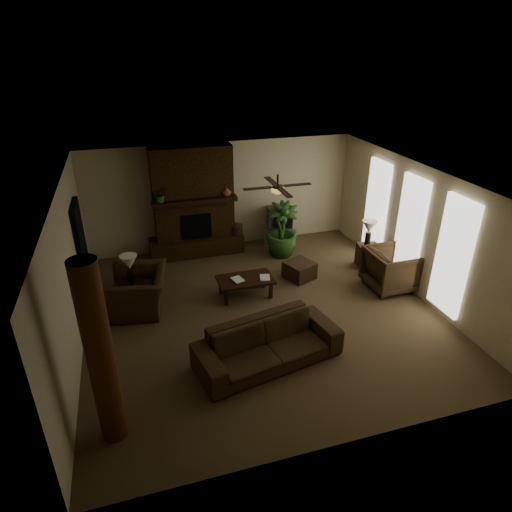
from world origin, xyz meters
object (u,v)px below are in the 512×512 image
object	(u,v)px
armchair_left	(138,285)
tv_stand	(279,234)
floor_plant	(281,241)
side_table_right	(368,256)
coffee_table	(245,281)
log_column	(100,356)
floor_vase	(236,234)
lamp_right	(369,229)
ottoman	(300,270)
sofa	(268,338)
lamp_left	(129,264)
armchair_right	(392,267)
side_table_left	(133,295)

from	to	relation	value
armchair_left	tv_stand	world-z (taller)	armchair_left
floor_plant	side_table_right	world-z (taller)	floor_plant
coffee_table	log_column	bearing A→B (deg)	-132.04
floor_vase	floor_plant	size ratio (longest dim) A/B	0.54
coffee_table	side_table_right	world-z (taller)	side_table_right
coffee_table	side_table_right	distance (m)	3.33
floor_plant	tv_stand	bearing A→B (deg)	73.94
side_table_right	lamp_right	size ratio (longest dim) A/B	0.85
tv_stand	side_table_right	world-z (taller)	side_table_right
coffee_table	ottoman	xyz separation A→B (m)	(1.44, 0.41, -0.17)
sofa	tv_stand	bearing A→B (deg)	56.74
log_column	lamp_left	world-z (taller)	log_column
sofa	side_table_right	world-z (taller)	sofa
ottoman	floor_vase	xyz separation A→B (m)	(-1.03, 1.97, 0.23)
armchair_right	floor_vase	xyz separation A→B (m)	(-2.82, 2.99, -0.09)
armchair_left	side_table_left	bearing A→B (deg)	-121.80
sofa	armchair_left	size ratio (longest dim) A/B	1.96
armchair_right	tv_stand	world-z (taller)	armchair_right
lamp_right	floor_plant	bearing A→B (deg)	146.61
armchair_left	side_table_right	world-z (taller)	armchair_left
tv_stand	coffee_table	bearing A→B (deg)	-109.92
side_table_right	armchair_right	bearing A→B (deg)	-93.38
armchair_left	floor_plant	distance (m)	4.00
side_table_right	lamp_right	xyz separation A→B (m)	(-0.05, 0.02, 0.73)
coffee_table	floor_plant	size ratio (longest dim) A/B	0.84
ottoman	floor_vase	bearing A→B (deg)	117.57
tv_stand	floor_vase	bearing A→B (deg)	-163.13
lamp_right	armchair_left	bearing A→B (deg)	-176.15
coffee_table	sofa	bearing A→B (deg)	-95.36
log_column	ottoman	bearing A→B (deg)	39.70
floor_vase	tv_stand	bearing A→B (deg)	2.75
sofa	tv_stand	distance (m)	5.03
side_table_left	lamp_left	size ratio (longest dim) A/B	0.85
armchair_left	lamp_right	distance (m)	5.51
side_table_left	side_table_right	bearing A→B (deg)	2.49
floor_plant	side_table_left	xyz separation A→B (m)	(-3.80, -1.45, -0.12)
armchair_right	coffee_table	bearing A→B (deg)	78.45
side_table_left	side_table_right	xyz separation A→B (m)	(5.66, 0.25, 0.00)
sofa	armchair_left	xyz separation A→B (m)	(-2.04, 2.38, 0.07)
ottoman	lamp_right	size ratio (longest dim) A/B	0.92
sofa	armchair_left	world-z (taller)	armchair_left
ottoman	armchair_right	bearing A→B (deg)	-29.63
tv_stand	sofa	bearing A→B (deg)	-97.59
tv_stand	lamp_left	distance (m)	4.63
ottoman	lamp_left	size ratio (longest dim) A/B	0.92
log_column	side_table_right	xyz separation A→B (m)	(6.09, 3.61, -1.12)
sofa	lamp_left	xyz separation A→B (m)	(-2.15, 2.48, 0.51)
lamp_right	side_table_right	bearing A→B (deg)	-16.58
log_column	side_table_right	size ratio (longest dim) A/B	5.09
armchair_left	lamp_left	world-z (taller)	lamp_left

